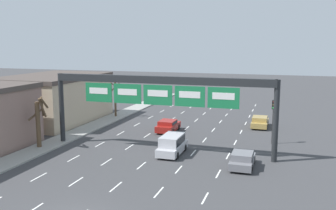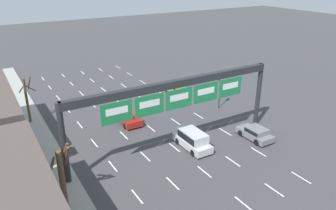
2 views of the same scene
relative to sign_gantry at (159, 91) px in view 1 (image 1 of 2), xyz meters
The scene contains 10 objects.
lane_dashes 6.23m from the sign_gantry, 90.00° to the right, with size 13.32×67.00×0.01m.
sign_gantry is the anchor object (origin of this frame).
building_far 20.49m from the sign_gantry, 152.51° to the left, with size 10.01×15.03×6.14m.
suv_silver 5.13m from the sign_gantry, 19.62° to the right, with size 1.90×4.52×1.84m.
car_gold 16.84m from the sign_gantry, 58.00° to the left, with size 1.95×4.21×1.37m.
car_grey 10.02m from the sign_gantry, 16.34° to the right, with size 1.88×3.94×1.34m.
car_red 9.61m from the sign_gantry, 101.61° to the left, with size 1.99×4.11×1.38m.
traffic_light_near_gantry 12.21m from the sign_gantry, 30.51° to the left, with size 0.30×0.35×4.56m.
tree_bare_closest 12.25m from the sign_gantry, 167.43° to the right, with size 2.05×1.69×5.09m.
tree_bare_second 18.19m from the sign_gantry, 128.79° to the left, with size 1.78×1.86×5.50m.
Camera 1 is at (11.48, -17.41, 10.31)m, focal length 40.00 mm.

